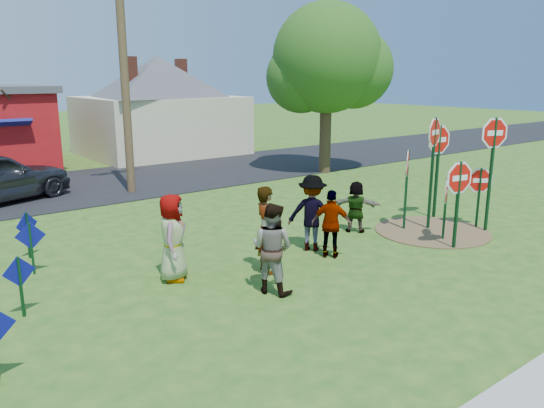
{
  "coord_description": "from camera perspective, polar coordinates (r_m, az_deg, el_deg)",
  "views": [
    {
      "loc": [
        -8.0,
        -9.63,
        4.32
      ],
      "look_at": [
        0.07,
        0.73,
        1.14
      ],
      "focal_mm": 35.0,
      "sensor_mm": 36.0,
      "label": 1
    }
  ],
  "objects": [
    {
      "name": "ground",
      "position": [
        13.24,
        1.73,
        -5.44
      ],
      "size": [
        120.0,
        120.0,
        0.0
      ],
      "primitive_type": "plane",
      "color": "#285819",
      "rests_on": "ground"
    },
    {
      "name": "road",
      "position": [
        23.0,
        -16.86,
        2.24
      ],
      "size": [
        120.0,
        7.5,
        0.04
      ],
      "primitive_type": "cube",
      "color": "black",
      "rests_on": "ground"
    },
    {
      "name": "dirt_patch",
      "position": [
        15.78,
        16.83,
        -2.82
      ],
      "size": [
        3.2,
        3.2,
        0.03
      ],
      "primitive_type": "cylinder",
      "color": "brown",
      "rests_on": "ground"
    },
    {
      "name": "cream_house",
      "position": [
        30.78,
        -12.05,
        10.71
      ],
      "size": [
        9.4,
        9.4,
        6.5
      ],
      "color": "beige",
      "rests_on": "ground"
    },
    {
      "name": "stop_sign_a",
      "position": [
        14.05,
        19.44,
        1.87
      ],
      "size": [
        1.09,
        0.25,
        2.4
      ],
      "rotation": [
        0.0,
        0.0,
        -0.21
      ],
      "color": "#0F371C",
      "rests_on": "ground"
    },
    {
      "name": "stop_sign_b",
      "position": [
        15.57,
        17.01,
        6.15
      ],
      "size": [
        1.08,
        0.3,
        3.36
      ],
      "rotation": [
        0.0,
        0.0,
        0.26
      ],
      "color": "#0F371C",
      "rests_on": "ground"
    },
    {
      "name": "stop_sign_c",
      "position": [
        15.89,
        22.69,
        5.59
      ],
      "size": [
        1.09,
        0.4,
        3.38
      ],
      "rotation": [
        0.0,
        0.0,
        -0.34
      ],
      "color": "#0F371C",
      "rests_on": "ground"
    },
    {
      "name": "stop_sign_d",
      "position": [
        16.94,
        17.49,
        5.77
      ],
      "size": [
        1.19,
        0.18,
        3.04
      ],
      "rotation": [
        0.0,
        0.0,
        -0.13
      ],
      "color": "#0F371C",
      "rests_on": "ground"
    },
    {
      "name": "stop_sign_e",
      "position": [
        14.82,
        18.22,
        0.87
      ],
      "size": [
        0.82,
        0.47,
        1.82
      ],
      "rotation": [
        0.0,
        0.0,
        0.51
      ],
      "color": "#0F371C",
      "rests_on": "ground"
    },
    {
      "name": "stop_sign_f",
      "position": [
        16.36,
        21.46,
        2.02
      ],
      "size": [
        0.78,
        0.61,
        1.89
      ],
      "rotation": [
        0.0,
        0.0,
        -0.66
      ],
      "color": "#0F371C",
      "rests_on": "ground"
    },
    {
      "name": "stop_sign_g",
      "position": [
        15.44,
        14.34,
        3.45
      ],
      "size": [
        0.88,
        0.61,
        2.46
      ],
      "rotation": [
        0.0,
        0.0,
        0.61
      ],
      "color": "#0F371C",
      "rests_on": "ground"
    },
    {
      "name": "blue_diamond_b",
      "position": [
        10.73,
        -25.49,
        -7.34
      ],
      "size": [
        0.59,
        0.1,
        1.17
      ],
      "rotation": [
        0.0,
        0.0,
        0.15
      ],
      "color": "#0F371C",
      "rests_on": "ground"
    },
    {
      "name": "blue_diamond_c",
      "position": [
        12.87,
        -24.5,
        -3.76
      ],
      "size": [
        0.62,
        0.19,
        1.21
      ],
      "rotation": [
        0.0,
        0.0,
        -0.28
      ],
      "color": "#0F371C",
      "rests_on": "ground"
    },
    {
      "name": "blue_diamond_d",
      "position": [
        14.06,
        -24.82,
        -2.55
      ],
      "size": [
        0.56,
        0.31,
        1.16
      ],
      "rotation": [
        0.0,
        0.0,
        0.49
      ],
      "color": "#0F371C",
      "rests_on": "ground"
    },
    {
      "name": "person_a",
      "position": [
        11.55,
        -10.65,
        -3.58
      ],
      "size": [
        1.05,
        1.11,
        1.91
      ],
      "primitive_type": "imported",
      "rotation": [
        0.0,
        0.0,
        0.91
      ],
      "color": "#414691",
      "rests_on": "ground"
    },
    {
      "name": "person_b",
      "position": [
        11.79,
        -0.63,
        -2.78
      ],
      "size": [
        0.66,
        0.83,
        1.98
      ],
      "primitive_type": "imported",
      "rotation": [
        0.0,
        0.0,
        1.29
      ],
      "color": "teal",
      "rests_on": "ground"
    },
    {
      "name": "person_c",
      "position": [
        10.73,
        0.01,
        -4.77
      ],
      "size": [
        1.01,
        1.11,
        1.87
      ],
      "primitive_type": "imported",
      "rotation": [
        0.0,
        0.0,
        1.97
      ],
      "color": "brown",
      "rests_on": "ground"
    },
    {
      "name": "person_d",
      "position": [
        13.35,
        4.34,
        -0.97
      ],
      "size": [
        1.34,
        1.42,
        1.93
      ],
      "primitive_type": "imported",
      "rotation": [
        0.0,
        0.0,
        2.25
      ],
      "color": "#323136",
      "rests_on": "ground"
    },
    {
      "name": "person_e",
      "position": [
        12.86,
        6.43,
        -2.17
      ],
      "size": [
        0.92,
        1.03,
        1.68
      ],
      "primitive_type": "imported",
      "rotation": [
        0.0,
        0.0,
        2.23
      ],
      "color": "#5B3063",
      "rests_on": "ground"
    },
    {
      "name": "person_f",
      "position": [
        15.1,
        9.0,
        -0.28
      ],
      "size": [
        1.21,
        1.33,
        1.48
      ],
      "primitive_type": "imported",
      "rotation": [
        0.0,
        0.0,
        2.26
      ],
      "color": "#1B4B25",
      "rests_on": "ground"
    },
    {
      "name": "utility_pole",
      "position": [
        20.44,
        -15.75,
        15.55
      ],
      "size": [
        2.41,
        0.4,
        9.86
      ],
      "rotation": [
        0.0,
        0.0,
        0.11
      ],
      "color": "#4C3823",
      "rests_on": "ground"
    },
    {
      "name": "leafy_tree",
      "position": [
        24.26,
        6.15,
        14.74
      ],
      "size": [
        5.28,
        4.82,
        7.5
      ],
      "color": "#382819",
      "rests_on": "ground"
    }
  ]
}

